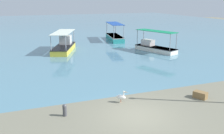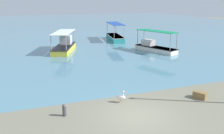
{
  "view_description": "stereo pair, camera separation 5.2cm",
  "coord_description": "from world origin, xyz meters",
  "px_view_note": "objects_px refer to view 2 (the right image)",
  "views": [
    {
      "loc": [
        -5.87,
        -11.35,
        6.28
      ],
      "look_at": [
        0.58,
        5.54,
        1.32
      ],
      "focal_mm": 40.0,
      "sensor_mm": 36.0,
      "label": 1
    },
    {
      "loc": [
        -5.82,
        -11.37,
        6.28
      ],
      "look_at": [
        0.58,
        5.54,
        1.32
      ],
      "focal_mm": 40.0,
      "sensor_mm": 36.0,
      "label": 2
    }
  ],
  "objects_px": {
    "fishing_boat_near_left": "(64,46)",
    "cargo_crate": "(200,95)",
    "fishing_boat_far_right": "(155,47)",
    "pelican": "(121,97)",
    "fishing_boat_near_right": "(115,37)",
    "mooring_bollard": "(64,110)"
  },
  "relations": [
    {
      "from": "mooring_bollard",
      "to": "cargo_crate",
      "type": "relative_size",
      "value": 0.83
    },
    {
      "from": "fishing_boat_far_right",
      "to": "cargo_crate",
      "type": "bearing_deg",
      "value": -108.84
    },
    {
      "from": "fishing_boat_near_right",
      "to": "mooring_bollard",
      "type": "bearing_deg",
      "value": -117.51
    },
    {
      "from": "pelican",
      "to": "cargo_crate",
      "type": "relative_size",
      "value": 0.96
    },
    {
      "from": "fishing_boat_near_left",
      "to": "mooring_bollard",
      "type": "relative_size",
      "value": 9.26
    },
    {
      "from": "fishing_boat_near_left",
      "to": "fishing_boat_near_right",
      "type": "distance_m",
      "value": 10.5
    },
    {
      "from": "fishing_boat_near_left",
      "to": "fishing_boat_near_right",
      "type": "height_order",
      "value": "fishing_boat_near_right"
    },
    {
      "from": "fishing_boat_far_right",
      "to": "pelican",
      "type": "bearing_deg",
      "value": -127.22
    },
    {
      "from": "pelican",
      "to": "fishing_boat_near_left",
      "type": "bearing_deg",
      "value": 91.35
    },
    {
      "from": "fishing_boat_far_right",
      "to": "fishing_boat_near_left",
      "type": "xyz_separation_m",
      "value": [
        -10.4,
        4.05,
        0.08
      ]
    },
    {
      "from": "mooring_bollard",
      "to": "fishing_boat_near_right",
      "type": "bearing_deg",
      "value": 62.49
    },
    {
      "from": "mooring_bollard",
      "to": "pelican",
      "type": "bearing_deg",
      "value": 9.12
    },
    {
      "from": "fishing_boat_near_left",
      "to": "mooring_bollard",
      "type": "distance_m",
      "value": 18.08
    },
    {
      "from": "pelican",
      "to": "cargo_crate",
      "type": "xyz_separation_m",
      "value": [
        5.1,
        -1.17,
        -0.16
      ]
    },
    {
      "from": "fishing_boat_far_right",
      "to": "cargo_crate",
      "type": "height_order",
      "value": "fishing_boat_far_right"
    },
    {
      "from": "fishing_boat_near_left",
      "to": "fishing_boat_near_right",
      "type": "xyz_separation_m",
      "value": [
        8.92,
        5.55,
        -0.1
      ]
    },
    {
      "from": "fishing_boat_near_left",
      "to": "cargo_crate",
      "type": "bearing_deg",
      "value": -73.32
    },
    {
      "from": "pelican",
      "to": "mooring_bollard",
      "type": "bearing_deg",
      "value": -170.88
    },
    {
      "from": "fishing_boat_near_left",
      "to": "cargo_crate",
      "type": "height_order",
      "value": "fishing_boat_near_left"
    },
    {
      "from": "fishing_boat_near_left",
      "to": "cargo_crate",
      "type": "xyz_separation_m",
      "value": [
        5.51,
        -18.38,
        -0.43
      ]
    },
    {
      "from": "fishing_boat_far_right",
      "to": "fishing_boat_near_left",
      "type": "relative_size",
      "value": 0.9
    },
    {
      "from": "pelican",
      "to": "mooring_bollard",
      "type": "relative_size",
      "value": 1.15
    }
  ]
}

